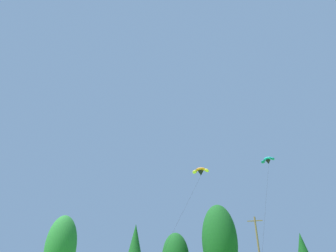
{
  "coord_description": "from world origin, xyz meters",
  "views": [
    {
      "loc": [
        5.16,
        -0.48,
        2.22
      ],
      "look_at": [
        -1.33,
        20.76,
        14.29
      ],
      "focal_mm": 32.11,
      "sensor_mm": 36.0,
      "label": 1
    }
  ],
  "objects": [
    {
      "name": "treeline_tree_a",
      "position": [
        -33.16,
        53.31,
        9.36
      ],
      "size": [
        5.97,
        5.97,
        15.45
      ],
      "color": "#472D19",
      "rests_on": "ground_plane"
    },
    {
      "name": "treeline_tree_b",
      "position": [
        -18.84,
        56.4,
        8.49
      ],
      "size": [
        4.58,
        4.58,
        13.55
      ],
      "color": "#472D19",
      "rests_on": "ground_plane"
    },
    {
      "name": "treeline_tree_d",
      "position": [
        -2.17,
        53.33,
        9.31
      ],
      "size": [
        5.95,
        5.95,
        15.37
      ],
      "color": "#472D19",
      "rests_on": "ground_plane"
    },
    {
      "name": "parafoil_kite_high_orange",
      "position": [
        -2.72,
        42.2,
        17.84
      ],
      "size": [
        2.78,
        19.74,
        16.87
      ],
      "color": "orange"
    },
    {
      "name": "parafoil_kite_mid_teal",
      "position": [
        7.5,
        49.94,
        21.38
      ],
      "size": [
        4.78,
        20.5,
        20.44
      ],
      "color": "teal"
    }
  ]
}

